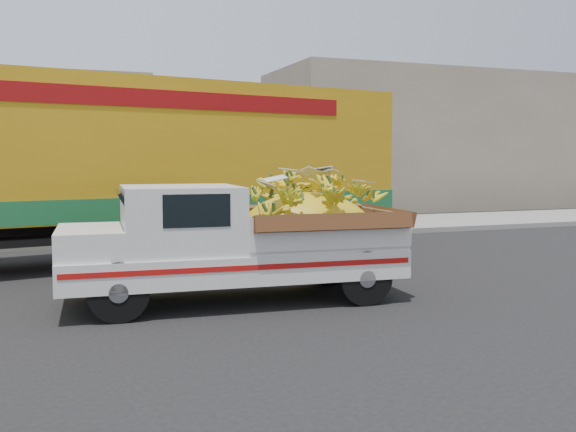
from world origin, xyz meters
name	(u,v)px	position (x,y,z in m)	size (l,w,h in m)	color
ground	(205,293)	(0.00, 0.00, 0.00)	(100.00, 100.00, 0.00)	black
curb	(148,242)	(0.00, 6.31, 0.07)	(60.00, 0.25, 0.15)	gray
sidewalk	(137,234)	(0.00, 8.41, 0.07)	(60.00, 4.00, 0.14)	gray
building_right	(427,142)	(14.00, 15.31, 3.00)	(14.00, 6.00, 6.00)	gray
pickup_truck	(259,239)	(0.67, -0.78, 0.95)	(5.18, 2.19, 1.78)	black
semi_trailer	(143,162)	(-0.42, 3.87, 2.12)	(12.08, 4.68, 3.80)	black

